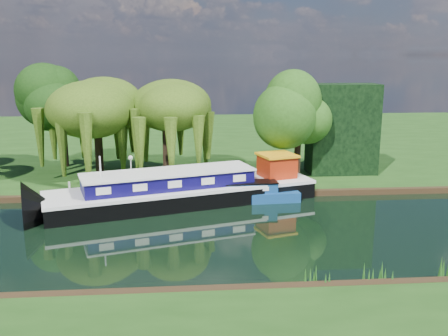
{
  "coord_description": "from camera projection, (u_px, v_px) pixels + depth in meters",
  "views": [
    {
      "loc": [
        4.88,
        -29.37,
        10.93
      ],
      "look_at": [
        7.73,
        6.29,
        2.8
      ],
      "focal_mm": 40.0,
      "sensor_mm": 36.0,
      "label": 1
    }
  ],
  "objects": [
    {
      "name": "willow_right",
      "position": [
        166.0,
        114.0,
        42.44
      ],
      "size": [
        6.23,
        6.23,
        7.59
      ],
      "color": "black",
      "rests_on": "far_bank"
    },
    {
      "name": "far_bank",
      "position": [
        146.0,
        141.0,
        63.59
      ],
      "size": [
        120.0,
        52.0,
        0.45
      ],
      "primitive_type": "cube",
      "color": "#173B10",
      "rests_on": "ground"
    },
    {
      "name": "reeds_near",
      "position": [
        229.0,
        279.0,
        23.64
      ],
      "size": [
        33.7,
        1.5,
        1.1
      ],
      "color": "#195015",
      "rests_on": "ground"
    },
    {
      "name": "dutch_barge",
      "position": [
        186.0,
        190.0,
        37.38
      ],
      "size": [
        20.58,
        10.11,
        4.25
      ],
      "rotation": [
        0.0,
        0.0,
        0.29
      ],
      "color": "black",
      "rests_on": "ground"
    },
    {
      "name": "lamppost",
      "position": [
        131.0,
        163.0,
        40.29
      ],
      "size": [
        0.36,
        0.36,
        2.56
      ],
      "color": "silver",
      "rests_on": "far_bank"
    },
    {
      "name": "tree_far_mid",
      "position": [
        61.0,
        102.0,
        46.74
      ],
      "size": [
        5.44,
        5.44,
        8.9
      ],
      "color": "black",
      "rests_on": "far_bank"
    },
    {
      "name": "tree_far_right",
      "position": [
        299.0,
        115.0,
        42.48
      ],
      "size": [
        4.87,
        4.87,
        7.97
      ],
      "color": "black",
      "rests_on": "far_bank"
    },
    {
      "name": "mooring_posts",
      "position": [
        116.0,
        187.0,
        38.5
      ],
      "size": [
        19.16,
        0.16,
        1.0
      ],
      "color": "silver",
      "rests_on": "far_bank"
    },
    {
      "name": "white_cruiser",
      "position": [
        280.0,
        200.0,
        38.45
      ],
      "size": [
        2.5,
        2.32,
        1.09
      ],
      "primitive_type": "imported",
      "rotation": [
        0.0,
        0.0,
        1.88
      ],
      "color": "silver",
      "rests_on": "ground"
    },
    {
      "name": "ground",
      "position": [
        107.0,
        237.0,
        30.59
      ],
      "size": [
        120.0,
        120.0,
        0.0
      ],
      "primitive_type": "plane",
      "color": "black"
    },
    {
      "name": "narrowboat",
      "position": [
        224.0,
        195.0,
        37.67
      ],
      "size": [
        11.59,
        2.66,
        1.68
      ],
      "rotation": [
        0.0,
        0.0,
        0.06
      ],
      "color": "navy",
      "rests_on": "ground"
    },
    {
      "name": "conifer_hedge",
      "position": [
        342.0,
        129.0,
        44.69
      ],
      "size": [
        6.0,
        3.0,
        8.0
      ],
      "primitive_type": "cube",
      "color": "black",
      "rests_on": "far_bank"
    },
    {
      "name": "willow_left",
      "position": [
        97.0,
        110.0,
        42.7
      ],
      "size": [
        6.78,
        6.78,
        8.13
      ],
      "color": "black",
      "rests_on": "far_bank"
    }
  ]
}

